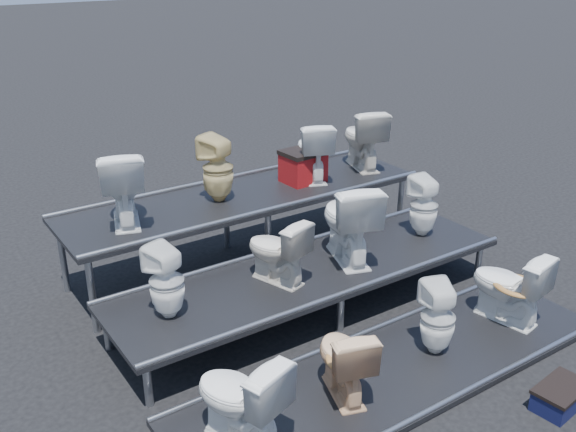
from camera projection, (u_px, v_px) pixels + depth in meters
ground at (311, 309)px, 6.64m from camera, size 80.00×80.00×0.00m
tier_front at (398, 370)px, 5.63m from camera, size 4.20×1.20×0.06m
tier_mid at (311, 289)px, 6.55m from camera, size 4.20×1.20×0.46m
tier_back at (246, 228)px, 7.46m from camera, size 4.20×1.20×0.86m
toilet_0 at (240, 398)px, 4.65m from camera, size 0.64×0.84×0.75m
toilet_1 at (344, 359)px, 5.17m from camera, size 0.56×0.74×0.67m
toilet_2 at (438, 318)px, 5.72m from camera, size 0.40×0.40×0.69m
toilet_3 at (509, 286)px, 6.20m from camera, size 0.54×0.79×0.74m
toilet_4 at (167, 282)px, 5.52m from camera, size 0.39×0.39×0.68m
toilet_5 at (277, 250)px, 6.11m from camera, size 0.54×0.72×0.65m
toilet_6 at (348, 220)px, 6.52m from camera, size 0.73×0.95×0.86m
toilet_7 at (424, 206)px, 7.11m from camera, size 0.33×0.34×0.69m
toilet_8 at (122, 186)px, 6.41m from camera, size 0.65×0.86×0.78m
toilet_9 at (218, 168)px, 6.98m from camera, size 0.44×0.44×0.74m
toilet_10 at (313, 150)px, 7.64m from camera, size 0.64×0.80×0.71m
toilet_11 at (363, 138)px, 8.03m from camera, size 0.63×0.84×0.76m
red_crate at (303, 168)px, 7.62m from camera, size 0.49×0.40×0.34m
step_stool at (560, 398)px, 5.20m from camera, size 0.49×0.33×0.17m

